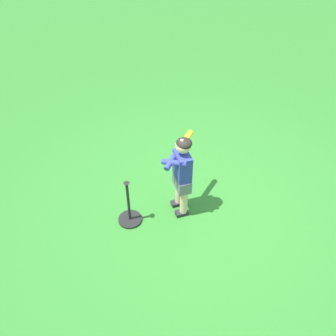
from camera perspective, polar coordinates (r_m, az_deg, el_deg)
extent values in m
plane|color=#2D7528|center=(4.76, 4.81, -5.77)|extent=(40.00, 40.00, 0.00)
cube|color=#232328|center=(4.64, 2.07, -6.73)|extent=(0.17, 0.12, 0.05)
cylinder|color=#DBB28E|center=(4.51, 2.37, -5.12)|extent=(0.09, 0.09, 0.34)
cube|color=#232328|center=(4.75, 1.39, -5.26)|extent=(0.17, 0.12, 0.05)
cylinder|color=#DBB28E|center=(4.62, 1.66, -3.65)|extent=(0.09, 0.09, 0.34)
cube|color=slate|center=(4.39, 2.09, -2.12)|extent=(0.21, 0.30, 0.16)
cube|color=#2D3893|center=(4.22, 2.17, 0.32)|extent=(0.21, 0.28, 0.34)
sphere|color=#DBB28E|center=(4.03, 2.27, 3.34)|extent=(0.17, 0.17, 0.17)
ellipsoid|color=black|center=(4.02, 2.42, 3.70)|extent=(0.21, 0.21, 0.11)
sphere|color=yellow|center=(4.12, 0.37, 0.86)|extent=(0.04, 0.04, 0.04)
cylinder|color=black|center=(4.18, 0.94, 1.72)|extent=(0.14, 0.09, 0.05)
cylinder|color=yellow|center=(4.32, 2.38, 3.86)|extent=(0.33, 0.23, 0.11)
sphere|color=yellow|center=(4.43, 3.34, 5.29)|extent=(0.07, 0.07, 0.07)
cylinder|color=#2D3893|center=(4.10, 0.98, 0.79)|extent=(0.21, 0.29, 0.14)
cylinder|color=#2D3893|center=(4.15, 0.69, 1.38)|extent=(0.30, 0.21, 0.14)
cylinder|color=black|center=(4.61, -5.69, -7.65)|extent=(0.28, 0.28, 0.03)
cylinder|color=black|center=(4.39, -5.94, -5.20)|extent=(0.03, 0.03, 0.55)
cone|color=black|center=(4.18, -6.22, -2.45)|extent=(0.07, 0.07, 0.04)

